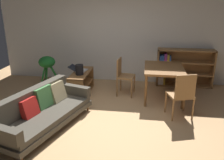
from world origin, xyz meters
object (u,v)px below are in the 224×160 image
at_px(fabric_couch, 42,110).
at_px(bookshelf, 181,67).
at_px(open_laptop, 79,69).
at_px(media_console, 81,83).
at_px(desk_speaker, 79,70).
at_px(dining_table, 164,71).
at_px(potted_floor_plant, 48,68).
at_px(dining_chair_near, 182,93).
at_px(dining_chair_far, 123,74).

relative_size(fabric_couch, bookshelf, 1.48).
xyz_separation_m(open_laptop, bookshelf, (2.65, 0.86, -0.08)).
xyz_separation_m(media_console, desk_speaker, (0.02, -0.19, 0.41)).
relative_size(dining_table, bookshelf, 0.79).
xyz_separation_m(fabric_couch, desk_speaker, (0.32, 1.51, 0.35)).
relative_size(open_laptop, desk_speaker, 1.94).
bearing_deg(fabric_couch, media_console, 79.88).
relative_size(potted_floor_plant, bookshelf, 0.59).
distance_m(open_laptop, potted_floor_plant, 0.87).
relative_size(media_console, desk_speaker, 4.50).
bearing_deg(dining_chair_near, desk_speaker, 160.92).
height_order(desk_speaker, bookshelf, bookshelf).
height_order(desk_speaker, dining_chair_far, dining_chair_far).
bearing_deg(dining_chair_near, dining_table, 107.42).
bearing_deg(potted_floor_plant, bookshelf, 12.52).
distance_m(media_console, bookshelf, 2.75).
relative_size(dining_chair_far, bookshelf, 0.61).
xyz_separation_m(fabric_couch, dining_chair_near, (2.62, 0.71, 0.20)).
bearing_deg(dining_table, dining_chair_far, 173.35).
relative_size(open_laptop, bookshelf, 0.32).
height_order(media_console, bookshelf, bookshelf).
bearing_deg(open_laptop, dining_chair_near, -24.93).
bearing_deg(media_console, dining_chair_near, -23.00).
bearing_deg(media_console, fabric_couch, -100.12).
relative_size(fabric_couch, desk_speaker, 9.03).
distance_m(potted_floor_plant, dining_chair_far, 2.01).
height_order(open_laptop, dining_chair_far, dining_chair_far).
distance_m(media_console, dining_chair_far, 1.08).
distance_m(fabric_couch, dining_chair_near, 2.72).
bearing_deg(desk_speaker, potted_floor_plant, 157.53).
bearing_deg(potted_floor_plant, open_laptop, -5.31).
relative_size(desk_speaker, dining_table, 0.21).
bearing_deg(dining_chair_near, open_laptop, 155.07).
xyz_separation_m(media_console, bookshelf, (2.56, 1.00, 0.23)).
xyz_separation_m(dining_table, dining_chair_far, (-0.96, 0.11, -0.17)).
height_order(fabric_couch, potted_floor_plant, potted_floor_plant).
bearing_deg(dining_table, bookshelf, 61.82).
xyz_separation_m(desk_speaker, dining_chair_far, (1.03, 0.29, -0.16)).
distance_m(desk_speaker, dining_chair_near, 2.44).
height_order(media_console, dining_chair_near, dining_chair_near).
bearing_deg(desk_speaker, media_console, 95.68).
height_order(open_laptop, dining_table, dining_table).
bearing_deg(bookshelf, media_console, -158.67).
distance_m(media_console, potted_floor_plant, 1.03).
bearing_deg(open_laptop, dining_table, -4.10).
relative_size(media_console, bookshelf, 0.74).
height_order(media_console, desk_speaker, desk_speaker).
bearing_deg(bookshelf, potted_floor_plant, -167.48).
bearing_deg(dining_chair_near, potted_floor_plant, 159.89).
xyz_separation_m(desk_speaker, dining_table, (1.99, 0.17, 0.01)).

